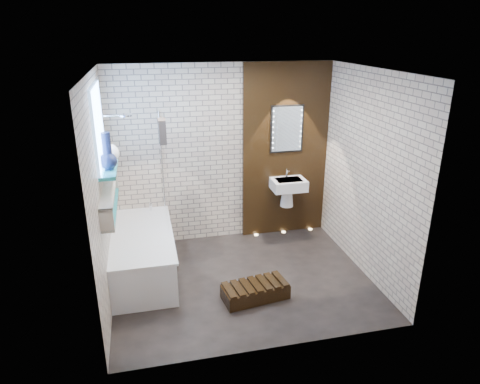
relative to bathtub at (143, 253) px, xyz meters
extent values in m
plane|color=black|center=(1.22, -0.45, -0.29)|extent=(3.20, 3.20, 0.00)
cube|color=#B8A292|center=(1.22, 0.85, 1.01)|extent=(3.20, 0.04, 2.60)
cube|color=#B8A292|center=(1.22, -1.75, 1.01)|extent=(3.20, 0.04, 2.60)
cube|color=#B8A292|center=(-0.38, -0.45, 1.01)|extent=(0.04, 2.60, 2.60)
cube|color=#B8A292|center=(2.82, -0.45, 1.01)|extent=(0.04, 2.60, 2.60)
plane|color=white|center=(1.22, -0.45, 2.31)|extent=(3.20, 3.20, 0.00)
cube|color=black|center=(2.17, 0.82, 1.01)|extent=(1.30, 0.06, 2.60)
cube|color=#7FADE0|center=(-0.36, -0.10, 1.71)|extent=(0.03, 1.00, 0.90)
cube|color=teal|center=(-0.29, -0.10, 1.24)|extent=(0.18, 1.00, 0.04)
cube|color=teal|center=(-0.31, -0.30, 0.79)|extent=(0.14, 1.30, 0.03)
cube|color=#B2A899|center=(-0.31, -0.30, 1.02)|extent=(0.14, 1.30, 0.03)
cube|color=#B2A899|center=(-0.31, -0.94, 0.91)|extent=(0.14, 0.03, 0.26)
cube|color=#B2A899|center=(-0.31, 0.33, 0.91)|extent=(0.14, 0.03, 0.26)
cube|color=white|center=(0.00, 0.00, -0.02)|extent=(0.75, 1.70, 0.55)
cube|color=white|center=(0.00, 0.00, 0.27)|extent=(0.79, 1.74, 0.03)
cylinder|color=silver|center=(0.15, 0.73, 0.35)|extent=(0.04, 0.04, 0.12)
cube|color=white|center=(0.35, 0.44, 0.99)|extent=(0.01, 0.78, 1.40)
cube|color=black|center=(0.35, 0.15, 1.56)|extent=(0.09, 0.23, 0.30)
cylinder|color=silver|center=(-0.08, 0.50, 1.71)|extent=(0.18, 0.18, 0.02)
cube|color=white|center=(2.17, 0.61, 0.56)|extent=(0.50, 0.36, 0.16)
cone|color=white|center=(2.17, 0.66, 0.34)|extent=(0.20, 0.20, 0.28)
cylinder|color=silver|center=(2.17, 0.71, 0.71)|extent=(0.03, 0.03, 0.14)
cube|color=black|center=(2.17, 0.78, 1.36)|extent=(0.50, 0.02, 0.70)
cube|color=silver|center=(2.17, 0.77, 1.36)|extent=(0.45, 0.01, 0.65)
cube|color=black|center=(1.28, -0.87, -0.21)|extent=(0.82, 0.45, 0.17)
cylinder|color=maroon|center=(-0.31, -0.01, 0.87)|extent=(0.04, 0.04, 0.13)
cylinder|color=#A85D19|center=(-0.31, -0.55, 0.86)|extent=(0.05, 0.05, 0.09)
cylinder|color=maroon|center=(-0.31, 0.12, 0.89)|extent=(0.06, 0.06, 0.16)
cylinder|color=maroon|center=(-0.31, -0.62, 0.87)|extent=(0.05, 0.05, 0.12)
cylinder|color=#151D3B|center=(-0.28, -0.30, 1.47)|extent=(0.10, 0.10, 0.42)
sphere|color=#151D3B|center=(-0.28, -0.31, 1.36)|extent=(0.19, 0.19, 0.19)
sphere|color=white|center=(-0.28, -0.05, 1.37)|extent=(0.23, 0.23, 0.23)
cylinder|color=#FFD899|center=(1.72, 0.75, -0.29)|extent=(0.06, 0.06, 0.01)
cylinder|color=#FFD899|center=(2.17, 0.75, -0.29)|extent=(0.06, 0.06, 0.01)
cylinder|color=#FFD899|center=(2.62, 0.75, -0.29)|extent=(0.06, 0.06, 0.01)
camera|label=1|loc=(0.12, -5.12, 2.74)|focal=32.44mm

